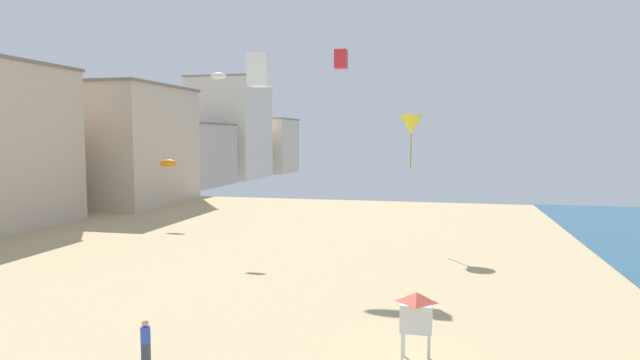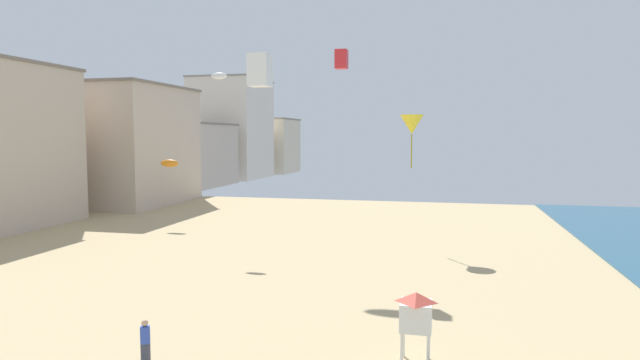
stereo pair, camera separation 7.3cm
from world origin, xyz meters
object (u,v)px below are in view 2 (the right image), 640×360
(kite_red_box, at_px, (341,59))
(kite_white_box, at_px, (260,70))
(kite_white_parafoil, at_px, (219,76))
(lifeguard_stand, at_px, (416,312))
(kite_yellow_delta, at_px, (412,125))
(kite_flyer, at_px, (145,340))
(kite_orange_parafoil, at_px, (169,163))

(kite_red_box, bearing_deg, kite_white_box, -103.03)
(kite_white_parafoil, xyz_separation_m, kite_white_box, (8.21, -14.04, -1.42))
(lifeguard_stand, height_order, kite_yellow_delta, kite_yellow_delta)
(kite_flyer, xyz_separation_m, kite_white_parafoil, (-6.67, 21.94, 11.63))
(kite_orange_parafoil, xyz_separation_m, kite_red_box, (17.78, -10.63, 7.22))
(kite_flyer, distance_m, kite_red_box, 21.14)
(kite_yellow_delta, height_order, kite_orange_parafoil, kite_yellow_delta)
(kite_white_parafoil, height_order, kite_orange_parafoil, kite_white_parafoil)
(kite_white_parafoil, bearing_deg, kite_orange_parafoil, 142.12)
(kite_flyer, relative_size, kite_red_box, 1.40)
(lifeguard_stand, height_order, kite_orange_parafoil, kite_orange_parafoil)
(kite_red_box, bearing_deg, kite_white_parafoil, 154.88)
(kite_white_box, xyz_separation_m, kite_orange_parafoil, (-15.65, 19.82, -5.54))
(kite_white_parafoil, xyz_separation_m, kite_yellow_delta, (14.32, 1.60, -3.69))
(kite_white_parafoil, xyz_separation_m, kite_red_box, (10.34, -4.85, 0.27))
(kite_white_parafoil, bearing_deg, kite_red_box, -25.12)
(kite_flyer, height_order, kite_red_box, kite_red_box)
(kite_white_parafoil, relative_size, kite_orange_parafoil, 0.74)
(lifeguard_stand, bearing_deg, kite_orange_parafoil, 124.80)
(kite_flyer, distance_m, kite_white_parafoil, 25.71)
(kite_flyer, bearing_deg, kite_red_box, -12.38)
(kite_white_parafoil, bearing_deg, kite_white_box, -59.68)
(kite_white_box, xyz_separation_m, kite_red_box, (2.13, 9.19, 1.69))
(kite_flyer, distance_m, kite_white_box, 13.00)
(lifeguard_stand, bearing_deg, kite_flyer, -173.37)
(kite_yellow_delta, distance_m, kite_orange_parafoil, 22.40)
(lifeguard_stand, relative_size, kite_orange_parafoil, 1.47)
(kite_yellow_delta, xyz_separation_m, kite_orange_parafoil, (-21.76, 4.19, -3.27))
(lifeguard_stand, xyz_separation_m, kite_yellow_delta, (-1.57, 21.16, 7.02))
(kite_orange_parafoil, bearing_deg, lifeguard_stand, -47.37)
(kite_white_parafoil, height_order, kite_yellow_delta, kite_white_parafoil)
(kite_white_box, distance_m, kite_yellow_delta, 16.94)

